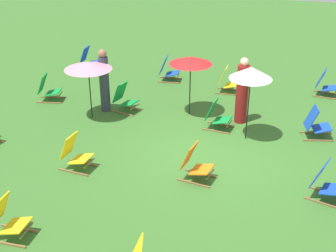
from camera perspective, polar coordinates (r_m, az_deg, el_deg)
The scene contains 18 objects.
ground_plane at distance 11.18m, azimuth 5.87°, elevation -3.14°, with size 40.00×40.00×0.00m, color #386B28.
deckchair_1 at distance 12.20m, azimuth 18.02°, elevation 0.21°, with size 0.65×0.86×0.83m.
deckchair_2 at distance 10.48m, azimuth -11.54°, elevation -3.41°, with size 0.53×0.79×0.83m.
deckchair_3 at distance 14.57m, azimuth 7.40°, elevation 5.57°, with size 0.50×0.78×0.83m.
deckchair_5 at distance 16.79m, azimuth -9.85°, elevation 8.21°, with size 0.51×0.78×0.83m.
deckchair_6 at distance 9.79m, azimuth 19.10°, elevation -6.73°, with size 0.66×0.86×0.83m.
deckchair_7 at distance 12.14m, azimuth 6.12°, elevation 1.29°, with size 0.54×0.80×0.83m.
deckchair_9 at distance 15.43m, azimuth -0.01°, elevation 6.98°, with size 0.57×0.81×0.83m.
deckchair_10 at distance 13.18m, azimuth -5.46°, elevation 3.40°, with size 0.62×0.84×0.83m.
deckchair_11 at distance 8.77m, azimuth -19.42°, elevation -11.00°, with size 0.52×0.79×0.83m.
deckchair_12 at distance 9.90m, azimuth 3.42°, elevation -4.76°, with size 0.57×0.81×0.83m.
deckchair_14 at distance 15.01m, azimuth 19.04°, elevation 4.95°, with size 0.55×0.80×0.83m.
deckchair_15 at distance 14.29m, azimuth -14.78°, elevation 4.48°, with size 0.65×0.85×0.83m.
umbrella_0 at distance 12.50m, azimuth 2.84°, elevation 8.19°, with size 1.18×1.18×1.70m.
umbrella_1 at distance 12.47m, azimuth -9.96°, elevation 7.44°, with size 1.29×1.29×1.63m.
umbrella_2 at distance 11.17m, azimuth 10.33°, elevation 6.53°, with size 1.04×1.04×1.92m.
person_0 at distance 12.41m, azimuth 9.25°, elevation 4.17°, with size 0.41×0.41×1.83m.
person_1 at distance 13.09m, azimuth -7.97°, elevation 5.54°, with size 0.32×0.32×1.82m.
Camera 1 is at (-9.57, -1.89, 5.46)m, focal length 48.77 mm.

